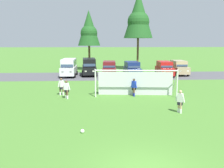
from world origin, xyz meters
name	(u,v)px	position (x,y,z in m)	size (l,w,h in m)	color
ground_plane	(117,92)	(0.00, 15.00, 0.00)	(400.00, 400.00, 0.00)	#477A2D
parking_lot_strip	(111,76)	(0.00, 26.24, 0.00)	(52.00, 8.40, 0.01)	#4C4C51
soccer_ball	(82,131)	(-2.73, 4.31, 0.11)	(0.22, 0.22, 0.22)	white
soccer_goal	(135,82)	(1.59, 13.32, 1.29)	(7.56, 2.63, 2.57)	white
player_striker_near	(61,87)	(-5.32, 13.80, 0.82)	(0.67, 0.48, 1.64)	brown
player_midfield_center	(180,102)	(3.88, 7.68, 0.82)	(0.57, 0.60, 1.64)	tan
player_defender_far	(134,87)	(1.41, 13.04, 0.82)	(0.55, 0.61, 1.64)	brown
player_winger_left	(67,89)	(-4.65, 12.39, 0.82)	(0.71, 0.39, 1.64)	brown
parked_car_slot_far_left	(69,67)	(-6.16, 26.23, 1.34)	(2.21, 4.81, 2.52)	silver
parked_car_slot_left	(89,66)	(-3.25, 27.02, 1.34)	(2.43, 4.92, 2.52)	black
parked_car_slot_center_left	(109,69)	(-0.30, 26.04, 1.11)	(2.32, 4.69, 2.16)	maroon
parked_car_slot_center	(132,69)	(2.96, 25.31, 1.11)	(2.35, 4.71, 2.16)	navy
parked_car_slot_center_right	(164,69)	(7.75, 25.57, 1.11)	(2.26, 4.66, 2.16)	red
parked_car_slot_right	(179,67)	(10.35, 26.92, 1.11)	(2.15, 4.61, 2.16)	tan
tree_left_edge	(89,29)	(-3.47, 33.65, 7.10)	(3.87, 3.87, 10.33)	brown
tree_mid_left	(138,16)	(5.11, 33.64, 9.27)	(5.05, 5.05, 13.47)	brown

